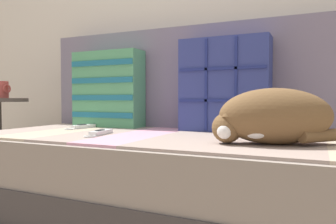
{
  "coord_description": "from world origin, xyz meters",
  "views": [
    {
      "loc": [
        0.6,
        -1.18,
        0.49
      ],
      "look_at": [
        0.04,
        0.04,
        0.44
      ],
      "focal_mm": 35.0,
      "sensor_mm": 36.0,
      "label": 1
    }
  ],
  "objects_px": {
    "couch": "(167,173)",
    "game_remote_far": "(82,127)",
    "sleeping_cat": "(271,118)",
    "coffee_mug": "(2,90)",
    "throw_pillow_striped": "(108,89)",
    "game_remote_near": "(100,133)",
    "throw_pillow_quilted": "(224,85)"
  },
  "relations": [
    {
      "from": "couch",
      "to": "game_remote_far",
      "type": "relative_size",
      "value": 9.17
    },
    {
      "from": "sleeping_cat",
      "to": "coffee_mug",
      "type": "height_order",
      "value": "coffee_mug"
    },
    {
      "from": "throw_pillow_striped",
      "to": "game_remote_near",
      "type": "height_order",
      "value": "throw_pillow_striped"
    },
    {
      "from": "throw_pillow_striped",
      "to": "coffee_mug",
      "type": "height_order",
      "value": "throw_pillow_striped"
    },
    {
      "from": "game_remote_near",
      "to": "coffee_mug",
      "type": "distance_m",
      "value": 0.89
    },
    {
      "from": "throw_pillow_striped",
      "to": "couch",
      "type": "bearing_deg",
      "value": -25.3
    },
    {
      "from": "couch",
      "to": "game_remote_near",
      "type": "height_order",
      "value": "game_remote_near"
    },
    {
      "from": "couch",
      "to": "game_remote_near",
      "type": "bearing_deg",
      "value": -150.98
    },
    {
      "from": "coffee_mug",
      "to": "game_remote_far",
      "type": "bearing_deg",
      "value": 2.07
    },
    {
      "from": "coffee_mug",
      "to": "sleeping_cat",
      "type": "bearing_deg",
      "value": -7.31
    },
    {
      "from": "throw_pillow_quilted",
      "to": "sleeping_cat",
      "type": "distance_m",
      "value": 0.47
    },
    {
      "from": "couch",
      "to": "sleeping_cat",
      "type": "distance_m",
      "value": 0.54
    },
    {
      "from": "couch",
      "to": "game_remote_near",
      "type": "relative_size",
      "value": 8.45
    },
    {
      "from": "couch",
      "to": "coffee_mug",
      "type": "xyz_separation_m",
      "value": [
        -1.1,
        0.05,
        0.38
      ]
    },
    {
      "from": "throw_pillow_quilted",
      "to": "throw_pillow_striped",
      "type": "xyz_separation_m",
      "value": [
        -0.66,
        -0.0,
        -0.01
      ]
    },
    {
      "from": "throw_pillow_quilted",
      "to": "coffee_mug",
      "type": "height_order",
      "value": "throw_pillow_quilted"
    },
    {
      "from": "throw_pillow_striped",
      "to": "game_remote_far",
      "type": "distance_m",
      "value": 0.25
    },
    {
      "from": "couch",
      "to": "sleeping_cat",
      "type": "xyz_separation_m",
      "value": [
        0.45,
        -0.15,
        0.26
      ]
    },
    {
      "from": "game_remote_near",
      "to": "game_remote_far",
      "type": "distance_m",
      "value": 0.35
    },
    {
      "from": "couch",
      "to": "game_remote_near",
      "type": "xyz_separation_m",
      "value": [
        -0.25,
        -0.14,
        0.18
      ]
    },
    {
      "from": "throw_pillow_striped",
      "to": "sleeping_cat",
      "type": "xyz_separation_m",
      "value": [
        0.92,
        -0.37,
        -0.12
      ]
    },
    {
      "from": "throw_pillow_striped",
      "to": "sleeping_cat",
      "type": "height_order",
      "value": "throw_pillow_striped"
    },
    {
      "from": "game_remote_near",
      "to": "coffee_mug",
      "type": "bearing_deg",
      "value": 167.22
    },
    {
      "from": "throw_pillow_striped",
      "to": "throw_pillow_quilted",
      "type": "bearing_deg",
      "value": 0.04
    },
    {
      "from": "couch",
      "to": "coffee_mug",
      "type": "bearing_deg",
      "value": 177.31
    },
    {
      "from": "game_remote_far",
      "to": "throw_pillow_striped",
      "type": "bearing_deg",
      "value": 66.68
    },
    {
      "from": "throw_pillow_striped",
      "to": "game_remote_near",
      "type": "xyz_separation_m",
      "value": [
        0.21,
        -0.36,
        -0.2
      ]
    },
    {
      "from": "throw_pillow_quilted",
      "to": "coffee_mug",
      "type": "distance_m",
      "value": 1.31
    },
    {
      "from": "throw_pillow_striped",
      "to": "sleeping_cat",
      "type": "relative_size",
      "value": 0.98
    },
    {
      "from": "sleeping_cat",
      "to": "game_remote_far",
      "type": "relative_size",
      "value": 2.18
    },
    {
      "from": "couch",
      "to": "game_remote_far",
      "type": "distance_m",
      "value": 0.56
    },
    {
      "from": "couch",
      "to": "throw_pillow_striped",
      "type": "bearing_deg",
      "value": 154.7
    }
  ]
}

